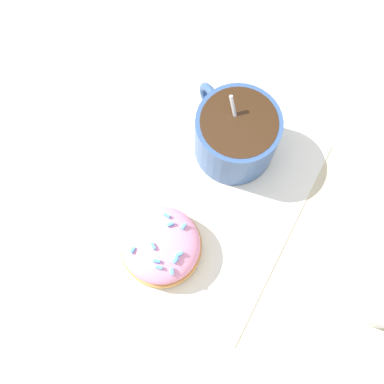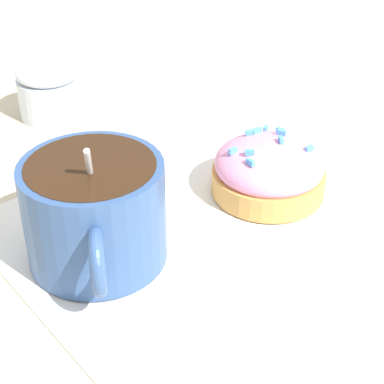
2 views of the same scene
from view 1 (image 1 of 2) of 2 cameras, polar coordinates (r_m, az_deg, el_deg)
ground_plane at (r=0.53m, az=0.04°, el=-0.01°), size 3.00×3.00×0.00m
paper_napkin at (r=0.53m, az=0.04°, el=0.04°), size 0.29×0.27×0.00m
coffee_cup at (r=0.51m, az=5.58°, el=7.36°), size 0.09×0.12×0.10m
frosted_pastry at (r=0.49m, az=-3.95°, el=-6.81°), size 0.09×0.09×0.05m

